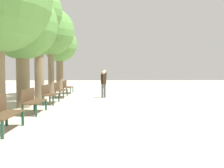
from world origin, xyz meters
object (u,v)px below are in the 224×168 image
(pedestrian_mid, at_px, (104,82))
(pedestrian_far, at_px, (103,78))
(bench_row_2, at_px, (32,99))
(bench_row_5, at_px, (67,86))
(pedestrian_near, at_px, (105,78))
(bench_row_3, at_px, (49,93))
(tree_row_3, at_px, (39,14))
(tree_row_4, at_px, (51,32))
(tree_row_2, at_px, (22,25))
(tree_row_5, at_px, (59,45))
(bench_row_1, at_px, (0,112))
(bench_row_4, at_px, (60,89))

(pedestrian_mid, xyz_separation_m, pedestrian_far, (-0.05, 6.83, 0.05))
(bench_row_2, bearing_deg, bench_row_5, 90.00)
(pedestrian_near, distance_m, pedestrian_far, 1.76)
(bench_row_2, xyz_separation_m, bench_row_3, (0.00, 2.80, 0.00))
(bench_row_5, distance_m, tree_row_3, 5.91)
(bench_row_2, distance_m, tree_row_4, 7.93)
(bench_row_2, bearing_deg, tree_row_2, 118.39)
(tree_row_3, distance_m, pedestrian_near, 10.97)
(tree_row_3, bearing_deg, bench_row_5, 79.32)
(tree_row_4, bearing_deg, tree_row_2, -90.00)
(tree_row_3, bearing_deg, tree_row_5, 90.00)
(bench_row_5, xyz_separation_m, tree_row_4, (-0.80, -1.35, 3.56))
(tree_row_2, relative_size, tree_row_5, 1.01)
(bench_row_2, bearing_deg, pedestrian_near, 79.15)
(bench_row_3, distance_m, pedestrian_far, 9.72)
(bench_row_2, xyz_separation_m, tree_row_5, (-0.80, 10.14, 3.02))
(pedestrian_far, bearing_deg, bench_row_3, -105.21)
(bench_row_1, bearing_deg, bench_row_3, 90.00)
(tree_row_2, relative_size, tree_row_4, 0.89)
(bench_row_1, xyz_separation_m, bench_row_3, (0.00, 5.60, 0.00))
(bench_row_5, relative_size, tree_row_4, 0.27)
(bench_row_2, relative_size, tree_row_4, 0.27)
(bench_row_2, xyz_separation_m, tree_row_2, (-0.80, 1.48, 2.95))
(bench_row_1, distance_m, bench_row_2, 2.80)
(bench_row_3, height_order, tree_row_3, tree_row_3)
(tree_row_2, xyz_separation_m, tree_row_3, (-0.00, 2.66, 1.07))
(bench_row_3, distance_m, tree_row_2, 3.33)
(tree_row_2, bearing_deg, pedestrian_far, 72.60)
(bench_row_4, bearing_deg, bench_row_3, -90.00)
(bench_row_2, height_order, tree_row_3, tree_row_3)
(tree_row_2, xyz_separation_m, pedestrian_near, (3.47, 12.44, -2.50))
(bench_row_3, height_order, bench_row_5, same)
(pedestrian_near, bearing_deg, pedestrian_far, -93.89)
(tree_row_4, height_order, pedestrian_far, tree_row_4)
(bench_row_3, distance_m, pedestrian_mid, 3.66)
(bench_row_2, distance_m, tree_row_3, 5.84)
(bench_row_4, relative_size, bench_row_5, 1.00)
(pedestrian_mid, bearing_deg, pedestrian_far, 90.42)
(bench_row_1, xyz_separation_m, pedestrian_near, (2.67, 16.72, 0.45))
(bench_row_5, xyz_separation_m, pedestrian_mid, (2.60, -3.05, 0.40))
(bench_row_3, height_order, pedestrian_far, pedestrian_far)
(tree_row_2, distance_m, tree_row_3, 2.87)
(bench_row_1, relative_size, tree_row_5, 0.30)
(pedestrian_far, bearing_deg, bench_row_1, -99.66)
(tree_row_4, xyz_separation_m, pedestrian_far, (3.35, 5.13, -3.11))
(bench_row_2, relative_size, bench_row_3, 1.00)
(bench_row_3, distance_m, tree_row_3, 4.32)
(tree_row_5, bearing_deg, tree_row_2, -90.00)
(pedestrian_far, bearing_deg, pedestrian_near, 86.11)
(bench_row_3, relative_size, bench_row_4, 1.00)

